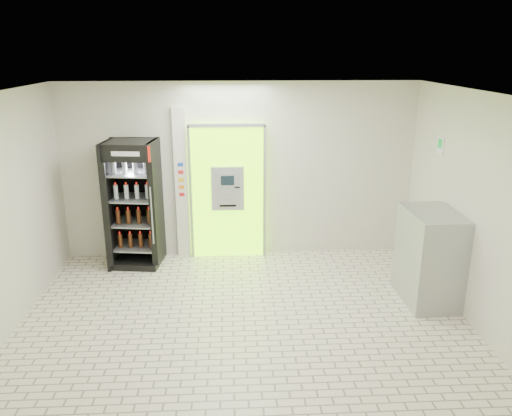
{
  "coord_description": "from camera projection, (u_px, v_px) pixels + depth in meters",
  "views": [
    {
      "loc": [
        -0.15,
        -5.8,
        3.5
      ],
      "look_at": [
        0.22,
        1.2,
        1.25
      ],
      "focal_mm": 35.0,
      "sensor_mm": 36.0,
      "label": 1
    }
  ],
  "objects": [
    {
      "name": "atm_assembly",
      "position": [
        228.0,
        191.0,
        8.52
      ],
      "size": [
        1.3,
        0.24,
        2.33
      ],
      "color": "#7CEC03",
      "rests_on": "ground"
    },
    {
      "name": "pillar",
      "position": [
        182.0,
        184.0,
        8.48
      ],
      "size": [
        0.22,
        0.11,
        2.6
      ],
      "color": "silver",
      "rests_on": "ground"
    },
    {
      "name": "room_shell",
      "position": [
        243.0,
        192.0,
        6.03
      ],
      "size": [
        6.0,
        6.0,
        6.0
      ],
      "color": "beige",
      "rests_on": "ground"
    },
    {
      "name": "ground",
      "position": [
        244.0,
        326.0,
        6.59
      ],
      "size": [
        6.0,
        6.0,
        0.0
      ],
      "primitive_type": "plane",
      "color": "beige",
      "rests_on": "ground"
    },
    {
      "name": "beverage_cooler",
      "position": [
        134.0,
        206.0,
        8.24
      ],
      "size": [
        0.87,
        0.81,
        2.1
      ],
      "rotation": [
        0.0,
        0.0,
        -0.12
      ],
      "color": "black",
      "rests_on": "ground"
    },
    {
      "name": "steel_cabinet",
      "position": [
        429.0,
        257.0,
        7.08
      ],
      "size": [
        0.7,
        1.02,
        1.34
      ],
      "rotation": [
        0.0,
        0.0,
        0.02
      ],
      "color": "#9DA0A4",
      "rests_on": "ground"
    },
    {
      "name": "exit_sign",
      "position": [
        440.0,
        145.0,
        7.43
      ],
      "size": [
        0.02,
        0.22,
        0.26
      ],
      "color": "white",
      "rests_on": "room_shell"
    }
  ]
}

